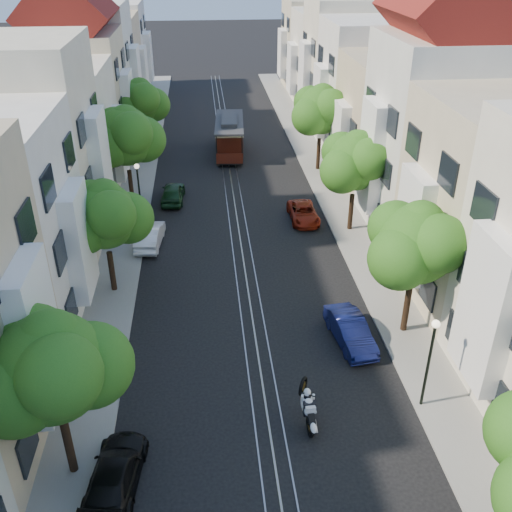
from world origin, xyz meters
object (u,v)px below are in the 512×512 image
object	(u,v)px
tree_w_d	(140,103)
parked_car_w_near	(116,473)
parked_car_e_mid	(350,331)
tree_w_c	(126,138)
lamp_west	(139,185)
tree_w_b	(105,218)
parked_car_w_far	(173,193)
tree_e_d	(322,111)
tree_w_a	(53,370)
parked_car_w_mid	(150,235)
sportbike_rider	(308,405)
tree_e_c	(356,163)
parked_car_e_far	(303,213)
lamp_east	(431,351)
tree_e_b	(418,246)
cable_car	(230,134)

from	to	relation	value
tree_w_d	parked_car_w_near	xyz separation A→B (m)	(1.54, -34.69, -4.00)
parked_car_w_near	parked_car_e_mid	bearing A→B (deg)	-137.27
tree_w_c	lamp_west	distance (m)	3.81
tree_w_b	tree_w_c	world-z (taller)	tree_w_c
parked_car_e_mid	lamp_west	bearing A→B (deg)	120.28
parked_car_w_far	tree_e_d	bearing A→B (deg)	-152.56
tree_e_d	tree_w_a	xyz separation A→B (m)	(-14.40, -29.00, -0.13)
tree_w_b	lamp_west	world-z (taller)	tree_w_b
tree_w_b	lamp_west	xyz separation A→B (m)	(0.84, 8.02, -1.55)
lamp_west	parked_car_w_mid	distance (m)	3.66
tree_w_a	sportbike_rider	bearing A→B (deg)	10.13
tree_e_c	tree_w_c	bearing A→B (deg)	160.85
tree_w_a	tree_w_d	xyz separation A→B (m)	(-0.00, 34.00, -0.13)
parked_car_w_near	parked_car_w_far	world-z (taller)	parked_car_w_far
parked_car_e_far	parked_car_e_mid	bearing A→B (deg)	-90.83
tree_w_a	parked_car_e_mid	size ratio (longest dim) A/B	1.70
parked_car_w_mid	parked_car_w_far	xyz separation A→B (m)	(1.20, 6.61, 0.01)
tree_w_c	parked_car_w_near	size ratio (longest dim) A/B	1.73
lamp_west	sportbike_rider	size ratio (longest dim) A/B	1.89
tree_e_c	tree_w_b	xyz separation A→B (m)	(-14.40, -6.00, -0.20)
tree_e_d	parked_car_e_mid	distance (m)	23.12
parked_car_w_mid	lamp_west	bearing A→B (deg)	-70.63
tree_e_c	parked_car_e_mid	bearing A→B (deg)	-103.90
tree_e_c	lamp_west	bearing A→B (deg)	171.51
lamp_east	lamp_west	world-z (taller)	same
tree_w_a	tree_w_b	world-z (taller)	tree_w_a
tree_w_a	lamp_west	world-z (taller)	tree_w_a
tree_w_b	tree_w_d	xyz separation A→B (m)	(0.00, 22.00, 0.20)
tree_w_c	sportbike_rider	distance (m)	23.50
tree_e_c	parked_car_w_mid	xyz separation A→B (m)	(-12.86, -0.82, -3.95)
tree_w_b	sportbike_rider	world-z (taller)	tree_w_b
tree_w_d	lamp_east	bearing A→B (deg)	-67.20
tree_w_b	tree_w_c	xyz separation A→B (m)	(0.00, 11.00, 0.67)
tree_e_b	parked_car_w_near	world-z (taller)	tree_e_b
cable_car	lamp_west	bearing A→B (deg)	-112.02
lamp_east	parked_car_e_mid	size ratio (longest dim) A/B	1.06
tree_w_c	tree_w_d	distance (m)	11.01
tree_e_c	parked_car_w_far	world-z (taller)	tree_e_c
tree_e_b	lamp_east	bearing A→B (deg)	-100.93
tree_w_b	parked_car_e_mid	size ratio (longest dim) A/B	1.60
tree_e_b	tree_e_c	bearing A→B (deg)	90.00
cable_car	parked_car_e_far	bearing A→B (deg)	-70.19
lamp_east	sportbike_rider	world-z (taller)	lamp_east
tree_w_b	tree_e_c	bearing A→B (deg)	22.62
tree_w_a	lamp_east	bearing A→B (deg)	8.57
tree_w_d	sportbike_rider	world-z (taller)	tree_w_d
lamp_west	parked_car_w_far	world-z (taller)	lamp_west
tree_w_c	lamp_west	world-z (taller)	tree_w_c
tree_w_c	parked_car_e_far	world-z (taller)	tree_w_c
tree_w_c	lamp_west	xyz separation A→B (m)	(0.84, -2.98, -2.22)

